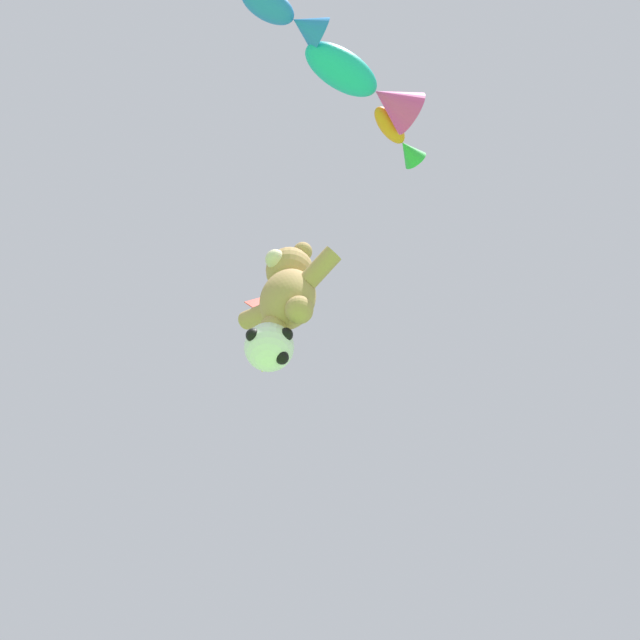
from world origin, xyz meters
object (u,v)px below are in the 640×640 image
fish_kite_tangerine (400,139)px  fish_kite_teal (368,86)px  fish_kite_cobalt (288,16)px  teddy_bear_kite (288,290)px  soccer_ball_kite (270,347)px  diamond_kite (275,311)px

fish_kite_tangerine → fish_kite_teal: (0.23, -1.33, -0.22)m
fish_kite_teal → fish_kite_cobalt: bearing=-99.2°
teddy_bear_kite → soccer_ball_kite: size_ratio=2.53×
fish_kite_cobalt → fish_kite_teal: bearing=80.8°
teddy_bear_kite → fish_kite_cobalt: 5.10m
soccer_ball_kite → teddy_bear_kite: bearing=-10.4°
soccer_ball_kite → fish_kite_cobalt: 6.20m
fish_kite_tangerine → fish_kite_cobalt: bearing=-91.6°
fish_kite_teal → diamond_kite: fish_kite_teal is taller
fish_kite_tangerine → fish_kite_teal: fish_kite_tangerine is taller
soccer_ball_kite → fish_kite_tangerine: bearing=0.4°
fish_kite_tangerine → fish_kite_cobalt: (-0.09, -3.28, -0.06)m
fish_kite_teal → fish_kite_cobalt: (-0.32, -1.96, 0.16)m
soccer_ball_kite → fish_kite_tangerine: 5.37m
teddy_bear_kite → fish_kite_teal: fish_kite_teal is taller
diamond_kite → fish_kite_teal: bearing=-26.6°
fish_kite_cobalt → diamond_kite: 6.17m
fish_kite_teal → teddy_bear_kite: bearing=158.7°
fish_kite_teal → diamond_kite: bearing=153.4°
teddy_bear_kite → fish_kite_teal: 4.30m
soccer_ball_kite → fish_kite_cobalt: (3.28, -3.26, 4.13)m
teddy_bear_kite → diamond_kite: 2.78m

